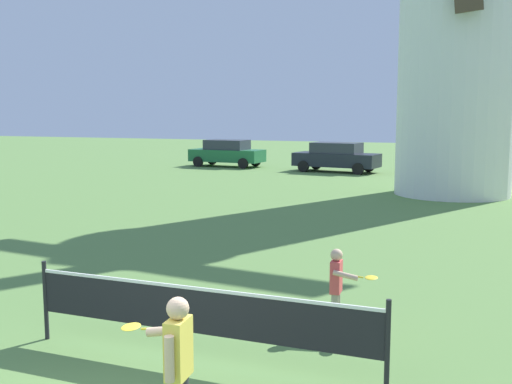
% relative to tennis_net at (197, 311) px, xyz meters
% --- Properties ---
extents(tennis_net, '(4.70, 0.06, 1.10)m').
position_rel_tennis_net_xyz_m(tennis_net, '(0.00, 0.00, 0.00)').
color(tennis_net, black).
rests_on(tennis_net, ground_plane).
extents(player_near, '(0.80, 0.50, 1.42)m').
position_rel_tennis_net_xyz_m(player_near, '(0.62, -1.64, 0.12)').
color(player_near, '#333338').
rests_on(player_near, ground_plane).
extents(player_far, '(0.71, 0.45, 1.17)m').
position_rel_tennis_net_xyz_m(player_far, '(1.32, 1.87, -0.02)').
color(player_far, '#9E937F').
rests_on(player_far, ground_plane).
extents(parked_car_green, '(4.37, 2.07, 1.56)m').
position_rel_tennis_net_xyz_m(parked_car_green, '(-11.00, 25.56, 0.13)').
color(parked_car_green, '#1E6638').
rests_on(parked_car_green, ground_plane).
extents(parked_car_black, '(4.65, 2.36, 1.56)m').
position_rel_tennis_net_xyz_m(parked_car_black, '(-4.27, 24.69, 0.13)').
color(parked_car_black, '#1E232D').
rests_on(parked_car_black, ground_plane).
extents(parked_car_mustard, '(4.16, 2.35, 1.56)m').
position_rel_tennis_net_xyz_m(parked_car_mustard, '(1.56, 25.68, 0.13)').
color(parked_car_mustard, '#999919').
rests_on(parked_car_mustard, ground_plane).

